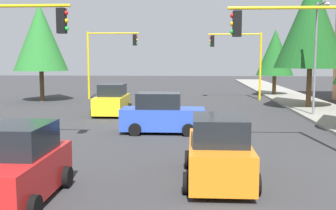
# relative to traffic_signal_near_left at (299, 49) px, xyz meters

# --- Properties ---
(ground_plane) EXTENTS (120.00, 120.00, 0.00)m
(ground_plane) POSITION_rel_traffic_signal_near_left_xyz_m (-6.00, -5.70, -4.01)
(ground_plane) COLOR #353538
(sidewalk_kerb) EXTENTS (80.00, 4.00, 0.15)m
(sidewalk_kerb) POSITION_rel_traffic_signal_near_left_xyz_m (-11.00, 4.80, -3.94)
(sidewalk_kerb) COLOR gray
(sidewalk_kerb) RESTS_ON ground
(lane_arrow_near) EXTENTS (2.40, 1.10, 1.10)m
(lane_arrow_near) POSITION_rel_traffic_signal_near_left_xyz_m (5.51, -8.70, -4.01)
(lane_arrow_near) COLOR silver
(lane_arrow_near) RESTS_ON ground
(traffic_signal_near_left) EXTENTS (0.36, 4.59, 5.67)m
(traffic_signal_near_left) POSITION_rel_traffic_signal_near_left_xyz_m (0.00, 0.00, 0.00)
(traffic_signal_near_left) COLOR yellow
(traffic_signal_near_left) RESTS_ON ground
(traffic_signal_near_right) EXTENTS (0.36, 4.59, 5.81)m
(traffic_signal_near_right) POSITION_rel_traffic_signal_near_left_xyz_m (-0.00, -11.41, 0.09)
(traffic_signal_near_right) COLOR yellow
(traffic_signal_near_right) RESTS_ON ground
(traffic_signal_far_right) EXTENTS (0.36, 4.59, 5.91)m
(traffic_signal_far_right) POSITION_rel_traffic_signal_near_left_xyz_m (-20.00, -11.43, 0.16)
(traffic_signal_far_right) COLOR yellow
(traffic_signal_far_right) RESTS_ON ground
(traffic_signal_far_left) EXTENTS (0.36, 4.59, 5.79)m
(traffic_signal_far_left) POSITION_rel_traffic_signal_near_left_xyz_m (-20.00, 0.02, 0.08)
(traffic_signal_far_left) COLOR yellow
(traffic_signal_far_left) RESTS_ON ground
(street_lamp_curbside) EXTENTS (2.15, 0.28, 7.00)m
(street_lamp_curbside) POSITION_rel_traffic_signal_near_left_xyz_m (-9.61, 3.50, 0.34)
(street_lamp_curbside) COLOR slate
(street_lamp_curbside) RESTS_ON ground
(tree_roadside_far) EXTENTS (3.48, 3.48, 6.33)m
(tree_roadside_far) POSITION_rel_traffic_signal_near_left_xyz_m (-24.00, 3.80, 0.13)
(tree_roadside_far) COLOR brown
(tree_roadside_far) RESTS_ON ground
(tree_roadside_mid) EXTENTS (5.03, 5.03, 9.22)m
(tree_roadside_mid) POSITION_rel_traffic_signal_near_left_xyz_m (-14.00, 4.30, 2.06)
(tree_roadside_mid) COLOR brown
(tree_roadside_mid) RESTS_ON ground
(tree_opposite_side) EXTENTS (4.44, 4.44, 8.13)m
(tree_opposite_side) POSITION_rel_traffic_signal_near_left_xyz_m (-18.00, -16.70, 1.33)
(tree_opposite_side) COLOR brown
(tree_opposite_side) RESTS_ON ground
(car_orange) EXTENTS (4.18, 2.07, 1.98)m
(car_orange) POSITION_rel_traffic_signal_near_left_xyz_m (3.76, -3.19, -3.11)
(car_orange) COLOR orange
(car_orange) RESTS_ON ground
(car_red) EXTENTS (3.91, 2.05, 1.98)m
(car_red) POSITION_rel_traffic_signal_near_left_xyz_m (5.81, -8.47, -3.11)
(car_red) COLOR red
(car_red) RESTS_ON ground
(car_blue) EXTENTS (2.00, 4.06, 1.98)m
(car_blue) POSITION_rel_traffic_signal_near_left_xyz_m (-4.00, -5.48, -3.11)
(car_blue) COLOR blue
(car_blue) RESTS_ON ground
(car_yellow) EXTENTS (4.05, 2.09, 1.98)m
(car_yellow) POSITION_rel_traffic_signal_near_left_xyz_m (-10.26, -9.19, -3.11)
(car_yellow) COLOR yellow
(car_yellow) RESTS_ON ground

